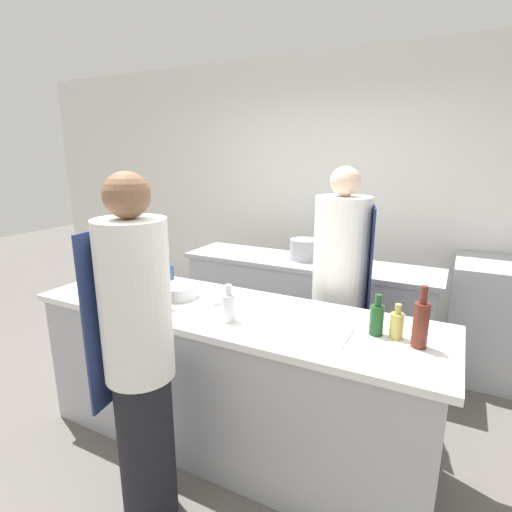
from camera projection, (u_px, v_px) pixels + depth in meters
name	position (u px, v px, depth m)	size (l,w,h in m)	color
ground_plane	(232.00, 440.00, 2.64)	(16.00, 16.00, 0.00)	#605B56
wall_back	(335.00, 197.00, 4.12)	(8.00, 0.06, 2.80)	silver
prep_counter	(231.00, 377.00, 2.52)	(2.54, 0.74, 0.92)	#A8AAAF
pass_counter	(305.00, 310.00, 3.61)	(2.24, 0.55, 0.92)	#A8AAAF
chef_at_prep_near	(139.00, 359.00, 1.88)	(0.36, 0.34, 1.76)	black
chef_at_stove	(339.00, 294.00, 2.80)	(0.42, 0.41, 1.76)	black
bottle_olive_oil	(163.00, 292.00, 2.41)	(0.07, 0.07, 0.25)	black
bottle_vinegar	(168.00, 275.00, 2.80)	(0.09, 0.09, 0.21)	#2D5175
bottle_wine	(229.00, 307.00, 2.21)	(0.08, 0.08, 0.21)	silver
bottle_cooking_oil	(421.00, 324.00, 1.90)	(0.07, 0.07, 0.31)	#5B2319
bottle_sauce	(397.00, 325.00, 2.01)	(0.07, 0.07, 0.18)	#B2A84C
bottle_water	(377.00, 319.00, 2.05)	(0.07, 0.07, 0.22)	#19471E
bowl_mixing_large	(179.00, 291.00, 2.59)	(0.24, 0.24, 0.08)	#B7BABC
bowl_prep_small	(111.00, 277.00, 2.91)	(0.21, 0.21, 0.07)	white
cup	(215.00, 297.00, 2.48)	(0.09, 0.09, 0.08)	white
cutting_board	(312.00, 329.00, 2.12)	(0.41, 0.28, 0.01)	white
stockpot	(304.00, 249.00, 3.51)	(0.25, 0.25, 0.18)	#A8AAAF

